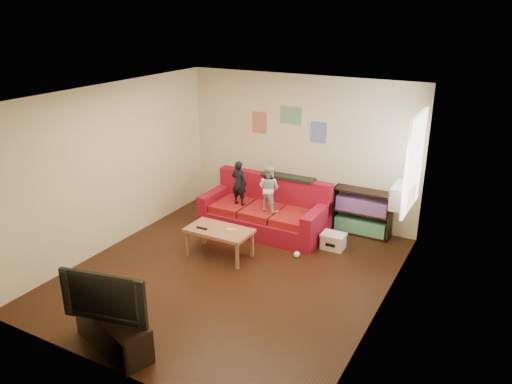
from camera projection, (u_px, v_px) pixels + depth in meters
The scene contains 17 objects.
room_shell at pixel (229, 190), 7.15m from camera, with size 4.52×5.02×2.72m.
sofa at pixel (266, 213), 8.99m from camera, with size 2.22×1.02×0.98m.
child_a at pixel (239, 183), 8.85m from camera, with size 0.30×0.19×0.81m, color black.
child_b at pixel (269, 188), 8.58m from camera, with size 0.40×0.31×0.82m, color beige.
coffee_table at pixel (219, 233), 8.00m from camera, with size 1.05×0.58×0.47m.
remote at pixel (202, 228), 7.98m from camera, with size 0.19×0.05×0.02m, color black.
game_controller at pixel (231, 230), 7.92m from camera, with size 0.14×0.04×0.03m, color white.
bookshelf at pixel (362, 214), 8.80m from camera, with size 1.03×0.31×0.82m.
window at pixel (414, 162), 7.41m from camera, with size 0.04×1.08×1.48m, color white.
ac_unit at pixel (402, 196), 7.66m from camera, with size 0.28×0.55×0.35m, color #B7B2A3.
artwork_left at pixel (259, 123), 9.44m from camera, with size 0.30×0.01×0.40m, color #D87266.
artwork_center at pixel (291, 115), 9.07m from camera, with size 0.42×0.01×0.32m, color #72B27F.
artwork_right at pixel (318, 132), 8.91m from camera, with size 0.30×0.01×0.38m, color #727FCC.
file_box at pixel (333, 241), 8.33m from camera, with size 0.39×0.30×0.27m.
tv_stand at pixel (113, 331), 5.89m from camera, with size 1.15×0.38×0.43m, color black.
television at pixel (109, 293), 5.70m from camera, with size 1.06×0.14×0.61m, color black.
tissue at pixel (297, 254), 8.06m from camera, with size 0.10×0.10×0.10m, color white.
Camera 1 is at (3.55, -5.71, 3.82)m, focal length 35.00 mm.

